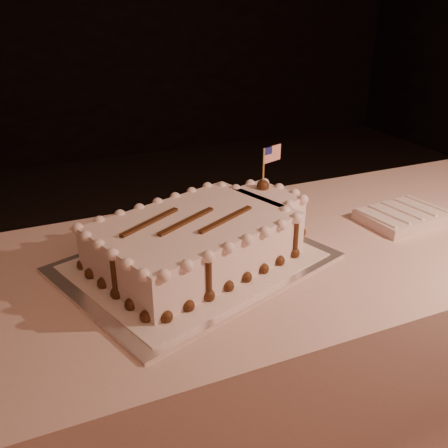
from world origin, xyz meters
name	(u,v)px	position (x,y,z in m)	size (l,w,h in m)	color
banquet_table	(288,353)	(0.00, 0.60, 0.38)	(2.40, 0.80, 0.75)	beige
cake_board	(195,262)	(-0.29, 0.61, 0.75)	(0.62, 0.47, 0.01)	white
doily	(195,260)	(-0.29, 0.61, 0.76)	(0.56, 0.42, 0.00)	silver
sheet_cake	(205,236)	(-0.26, 0.62, 0.82)	(0.61, 0.45, 0.23)	white
napkin_stack	(401,216)	(0.36, 0.60, 0.77)	(0.25, 0.19, 0.04)	beige
side_plate	(275,197)	(0.11, 0.91, 0.76)	(0.16, 0.16, 0.01)	white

